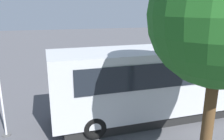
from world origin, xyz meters
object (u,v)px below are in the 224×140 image
at_px(tour_bus, 167,82).
at_px(spectator_far_right, 94,82).
at_px(spectator_left, 157,77).
at_px(spectator_right, 115,81).
at_px(spectator_far_left, 172,76).
at_px(parked_motorcycle_silver, 155,90).
at_px(tree_centre, 223,4).
at_px(spectator_centre, 138,77).
at_px(stunt_motorcycle, 66,64).

distance_m(tour_bus, spectator_far_right, 4.06).
bearing_deg(spectator_left, spectator_right, -0.44).
bearing_deg(spectator_right, spectator_far_left, -178.82).
bearing_deg(parked_motorcycle_silver, tree_centre, 77.84).
distance_m(tour_bus, spectator_left, 2.74).
distance_m(spectator_centre, parked_motorcycle_silver, 1.22).
xyz_separation_m(spectator_left, tree_centre, (1.72, 6.80, 4.07)).
distance_m(spectator_left, tree_centre, 8.11).
relative_size(spectator_far_right, parked_motorcycle_silver, 0.84).
xyz_separation_m(spectator_right, stunt_motorcycle, (2.42, -4.62, -0.03)).
bearing_deg(spectator_far_right, parked_motorcycle_silver, 167.21).
xyz_separation_m(spectator_centre, stunt_motorcycle, (3.85, -4.54, -0.08)).
bearing_deg(parked_motorcycle_silver, spectator_far_right, -12.79).
relative_size(tour_bus, parked_motorcycle_silver, 5.23).
bearing_deg(tour_bus, parked_motorcycle_silver, -100.71).
bearing_deg(spectator_left, tour_bus, 73.51).
distance_m(spectator_far_left, spectator_right, 3.62).
distance_m(spectator_left, parked_motorcycle_silver, 0.93).
xyz_separation_m(spectator_far_left, spectator_centre, (2.19, -0.01, 0.10)).
xyz_separation_m(tour_bus, stunt_motorcycle, (4.23, -7.20, -0.64)).
height_order(spectator_far_left, spectator_left, spectator_left).
height_order(spectator_right, spectator_far_right, spectator_right).
relative_size(spectator_centre, stunt_motorcycle, 0.89).
height_order(spectator_centre, tree_centre, tree_centre).
relative_size(spectator_centre, spectator_right, 1.04).
relative_size(spectator_left, spectator_right, 0.99).
distance_m(spectator_left, spectator_centre, 1.15).
xyz_separation_m(spectator_right, tree_centre, (-0.85, 6.82, 4.06)).
xyz_separation_m(spectator_left, spectator_centre, (1.14, -0.10, 0.06)).
bearing_deg(spectator_right, tour_bus, 125.04).
bearing_deg(spectator_right, tree_centre, 97.08).
relative_size(spectator_far_left, parked_motorcycle_silver, 0.81).
xyz_separation_m(tour_bus, spectator_right, (1.81, -2.58, -0.61)).
bearing_deg(tour_bus, spectator_right, -54.96).
relative_size(spectator_far_left, spectator_left, 0.97).
xyz_separation_m(spectator_centre, spectator_far_right, (2.61, -0.01, -0.06)).
bearing_deg(spectator_centre, stunt_motorcycle, -49.69).
xyz_separation_m(tour_bus, spectator_far_right, (3.00, -2.67, -0.62)).
relative_size(spectator_far_left, stunt_motorcycle, 0.82).
xyz_separation_m(spectator_far_left, parked_motorcycle_silver, (1.45, 0.74, -0.50)).
relative_size(spectator_far_left, spectator_centre, 0.92).
bearing_deg(spectator_centre, spectator_left, 174.85).
distance_m(tour_bus, spectator_far_left, 3.28).
relative_size(spectator_right, stunt_motorcycle, 0.86).
bearing_deg(tour_bus, spectator_left, -106.49).
xyz_separation_m(spectator_far_left, tree_centre, (2.77, 6.89, 4.11)).
bearing_deg(tree_centre, spectator_centre, -94.81).
distance_m(spectator_left, stunt_motorcycle, 6.81).
height_order(spectator_left, parked_motorcycle_silver, spectator_left).
relative_size(stunt_motorcycle, tree_centre, 0.28).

